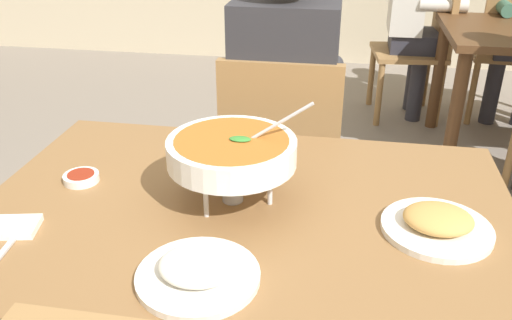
% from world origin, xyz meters
% --- Properties ---
extents(dining_table_main, '(1.26, 0.86, 0.73)m').
position_xyz_m(dining_table_main, '(0.00, 0.00, 0.62)').
color(dining_table_main, brown).
rests_on(dining_table_main, ground_plane).
extents(chair_diner_main, '(0.44, 0.44, 0.90)m').
position_xyz_m(chair_diner_main, '(-0.00, 0.72, 0.51)').
color(chair_diner_main, olive).
rests_on(chair_diner_main, ground_plane).
extents(diner_main, '(0.40, 0.45, 1.31)m').
position_xyz_m(diner_main, '(0.00, 0.75, 0.75)').
color(diner_main, '#2D2D38').
rests_on(diner_main, ground_plane).
extents(curry_bowl, '(0.33, 0.30, 0.26)m').
position_xyz_m(curry_bowl, '(-0.04, 0.03, 0.86)').
color(curry_bowl, silver).
rests_on(curry_bowl, dining_table_main).
extents(rice_plate, '(0.24, 0.24, 0.06)m').
position_xyz_m(rice_plate, '(-0.04, -0.27, 0.75)').
color(rice_plate, white).
rests_on(rice_plate, dining_table_main).
extents(appetizer_plate, '(0.24, 0.24, 0.06)m').
position_xyz_m(appetizer_plate, '(0.43, -0.03, 0.75)').
color(appetizer_plate, white).
rests_on(appetizer_plate, dining_table_main).
extents(sauce_dish, '(0.09, 0.09, 0.02)m').
position_xyz_m(sauce_dish, '(-0.44, 0.05, 0.74)').
color(sauce_dish, white).
rests_on(sauce_dish, dining_table_main).
extents(napkin_folded, '(0.13, 0.10, 0.02)m').
position_xyz_m(napkin_folded, '(-0.49, -0.18, 0.74)').
color(napkin_folded, white).
rests_on(napkin_folded, dining_table_main).
extents(spoon_utensil, '(0.03, 0.17, 0.01)m').
position_xyz_m(spoon_utensil, '(-0.46, -0.23, 0.73)').
color(spoon_utensil, silver).
rests_on(spoon_utensil, dining_table_main).
extents(chair_bg_left, '(0.48, 0.48, 0.90)m').
position_xyz_m(chair_bg_left, '(1.23, 2.50, 0.51)').
color(chair_bg_left, olive).
rests_on(chair_bg_left, ground_plane).
extents(chair_bg_middle, '(0.49, 0.49, 0.90)m').
position_xyz_m(chair_bg_middle, '(0.70, 2.52, 0.51)').
color(chair_bg_middle, olive).
rests_on(chair_bg_middle, ground_plane).
extents(patron_bg_middle, '(0.45, 0.40, 1.31)m').
position_xyz_m(patron_bg_middle, '(0.60, 2.54, 0.75)').
color(patron_bg_middle, '#2D2D38').
rests_on(patron_bg_middle, ground_plane).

